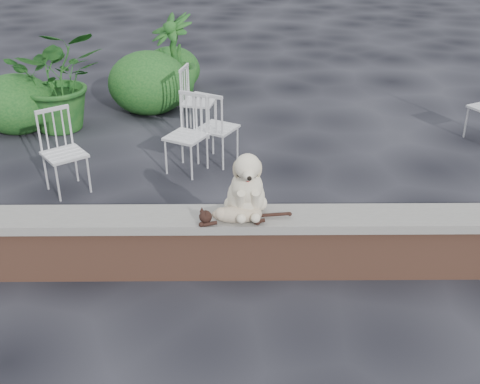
{
  "coord_description": "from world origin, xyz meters",
  "views": [
    {
      "loc": [
        -0.31,
        -4.4,
        3.07
      ],
      "look_at": [
        -0.27,
        0.2,
        0.7
      ],
      "focal_mm": 44.14,
      "sensor_mm": 36.0,
      "label": 1
    }
  ],
  "objects_px": {
    "potted_plant_a": "(59,79)",
    "chair_b": "(186,135)",
    "dog": "(246,181)",
    "chair_c": "(217,127)",
    "chair_a": "(64,153)",
    "chair_e": "(199,101)",
    "potted_plant_b": "(173,59)",
    "cat": "(237,213)"
  },
  "relations": [
    {
      "from": "dog",
      "to": "potted_plant_b",
      "type": "height_order",
      "value": "potted_plant_b"
    },
    {
      "from": "dog",
      "to": "chair_a",
      "type": "height_order",
      "value": "dog"
    },
    {
      "from": "chair_c",
      "to": "chair_b",
      "type": "distance_m",
      "value": 0.46
    },
    {
      "from": "chair_e",
      "to": "potted_plant_a",
      "type": "height_order",
      "value": "potted_plant_a"
    },
    {
      "from": "dog",
      "to": "chair_e",
      "type": "xyz_separation_m",
      "value": [
        -0.59,
        3.35,
        -0.42
      ]
    },
    {
      "from": "cat",
      "to": "potted_plant_a",
      "type": "relative_size",
      "value": 0.65
    },
    {
      "from": "chair_b",
      "to": "chair_a",
      "type": "distance_m",
      "value": 1.41
    },
    {
      "from": "dog",
      "to": "chair_a",
      "type": "distance_m",
      "value": 2.57
    },
    {
      "from": "dog",
      "to": "potted_plant_b",
      "type": "distance_m",
      "value": 4.88
    },
    {
      "from": "chair_c",
      "to": "chair_a",
      "type": "relative_size",
      "value": 1.0
    },
    {
      "from": "potted_plant_a",
      "to": "potted_plant_b",
      "type": "xyz_separation_m",
      "value": [
        1.46,
        1.21,
        -0.03
      ]
    },
    {
      "from": "chair_c",
      "to": "potted_plant_b",
      "type": "distance_m",
      "value": 2.53
    },
    {
      "from": "chair_c",
      "to": "dog",
      "type": "bearing_deg",
      "value": 126.82
    },
    {
      "from": "cat",
      "to": "potted_plant_a",
      "type": "height_order",
      "value": "potted_plant_a"
    },
    {
      "from": "cat",
      "to": "potted_plant_b",
      "type": "relative_size",
      "value": 0.68
    },
    {
      "from": "chair_b",
      "to": "chair_e",
      "type": "distance_m",
      "value": 1.27
    },
    {
      "from": "potted_plant_b",
      "to": "dog",
      "type": "bearing_deg",
      "value": -77.33
    },
    {
      "from": "dog",
      "to": "chair_b",
      "type": "xyz_separation_m",
      "value": [
        -0.68,
        2.08,
        -0.42
      ]
    },
    {
      "from": "chair_e",
      "to": "dog",
      "type": "bearing_deg",
      "value": -157.62
    },
    {
      "from": "potted_plant_b",
      "to": "chair_a",
      "type": "bearing_deg",
      "value": -105.99
    },
    {
      "from": "dog",
      "to": "potted_plant_b",
      "type": "bearing_deg",
      "value": 98.71
    },
    {
      "from": "dog",
      "to": "chair_c",
      "type": "distance_m",
      "value": 2.42
    },
    {
      "from": "dog",
      "to": "chair_b",
      "type": "distance_m",
      "value": 2.23
    },
    {
      "from": "chair_e",
      "to": "potted_plant_a",
      "type": "xyz_separation_m",
      "value": [
        -1.94,
        0.21,
        0.25
      ]
    },
    {
      "from": "chair_a",
      "to": "chair_e",
      "type": "relative_size",
      "value": 1.0
    },
    {
      "from": "potted_plant_a",
      "to": "potted_plant_b",
      "type": "bearing_deg",
      "value": 39.57
    },
    {
      "from": "dog",
      "to": "chair_c",
      "type": "relative_size",
      "value": 0.66
    },
    {
      "from": "chair_b",
      "to": "chair_c",
      "type": "bearing_deg",
      "value": 65.1
    },
    {
      "from": "chair_a",
      "to": "dog",
      "type": "bearing_deg",
      "value": -74.72
    },
    {
      "from": "dog",
      "to": "potted_plant_b",
      "type": "xyz_separation_m",
      "value": [
        -1.07,
        4.76,
        -0.2
      ]
    },
    {
      "from": "dog",
      "to": "potted_plant_a",
      "type": "relative_size",
      "value": 0.43
    },
    {
      "from": "potted_plant_a",
      "to": "chair_a",
      "type": "bearing_deg",
      "value": -74.66
    },
    {
      "from": "dog",
      "to": "cat",
      "type": "distance_m",
      "value": 0.29
    },
    {
      "from": "dog",
      "to": "chair_e",
      "type": "relative_size",
      "value": 0.66
    },
    {
      "from": "chair_c",
      "to": "chair_a",
      "type": "xyz_separation_m",
      "value": [
        -1.68,
        -0.79,
        0.0
      ]
    },
    {
      "from": "chair_b",
      "to": "chair_a",
      "type": "height_order",
      "value": "same"
    },
    {
      "from": "cat",
      "to": "potted_plant_b",
      "type": "xyz_separation_m",
      "value": [
        -0.99,
        4.91,
        0.03
      ]
    },
    {
      "from": "chair_b",
      "to": "potted_plant_a",
      "type": "bearing_deg",
      "value": 169.81
    },
    {
      "from": "chair_b",
      "to": "chair_e",
      "type": "bearing_deg",
      "value": 114.53
    },
    {
      "from": "cat",
      "to": "chair_a",
      "type": "distance_m",
      "value": 2.57
    },
    {
      "from": "potted_plant_a",
      "to": "chair_b",
      "type": "bearing_deg",
      "value": -38.43
    },
    {
      "from": "chair_a",
      "to": "chair_e",
      "type": "height_order",
      "value": "same"
    }
  ]
}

